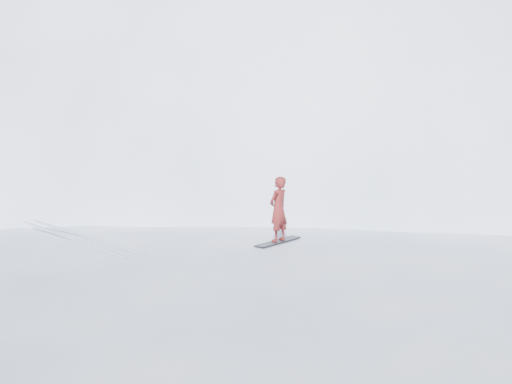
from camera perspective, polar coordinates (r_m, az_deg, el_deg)
near_ridge at (r=12.26m, az=-4.91°, el=-17.15°), size 36.00×28.00×4.80m
summit_peak at (r=42.37m, az=6.33°, el=-0.36°), size 60.00×56.00×56.00m
peak_shoulder at (r=30.87m, az=-4.36°, el=-2.82°), size 28.00×24.00×18.00m
wind_bumps at (r=10.96m, az=-10.42°, el=-20.22°), size 16.00×14.40×1.00m
snowboard at (r=11.88m, az=2.56°, el=-5.67°), size 1.52×0.77×0.03m
snowboarder at (r=11.74m, az=2.58°, el=-1.96°), size 0.65×0.53×1.53m
board_tracks at (r=13.39m, az=-20.14°, el=-4.66°), size 1.67×5.89×0.04m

